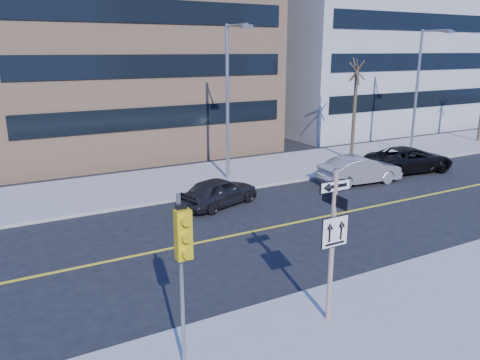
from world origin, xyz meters
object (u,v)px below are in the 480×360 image
streetlight_b (420,84)px  street_tree_west (357,73)px  sign_pole (333,237)px  traffic_signal (183,249)px  parked_car_a (219,192)px  streetlight_a (230,93)px  parked_car_c (409,159)px  parked_car_b (360,170)px

streetlight_b → street_tree_west: (-5.00, 0.54, 0.77)m
sign_pole → traffic_signal: 4.05m
parked_car_a → traffic_signal: bearing=132.1°
sign_pole → streetlight_a: streetlight_a is taller
parked_car_a → parked_car_c: bearing=-106.8°
parked_car_c → street_tree_west: size_ratio=0.83×
street_tree_west → sign_pole: bearing=-133.3°
streetlight_a → traffic_signal: bearing=-120.8°
sign_pole → traffic_signal: (-4.00, -0.15, 0.59)m
parked_car_b → sign_pole: bearing=139.1°
parked_car_b → parked_car_c: 4.39m
parked_car_c → parked_car_b: bearing=104.8°
sign_pole → streetlight_b: bearing=36.4°
parked_car_c → streetlight_b: (3.69, 2.95, 4.02)m
parked_car_a → parked_car_c: parked_car_c is taller
sign_pole → streetlight_a: size_ratio=0.51×
parked_car_a → streetlight_b: size_ratio=0.49×
parked_car_c → street_tree_west: bearing=27.7°
parked_car_b → streetlight_b: streetlight_b is taller
parked_car_c → streetlight_b: 6.21m
streetlight_b → street_tree_west: 5.09m
sign_pole → streetlight_b: size_ratio=0.51×
sign_pole → streetlight_b: 22.48m
streetlight_a → street_tree_west: 9.05m
parked_car_b → streetlight_a: size_ratio=0.56×
streetlight_b → street_tree_west: streetlight_b is taller
parked_car_b → parked_car_c: bearing=-77.8°
sign_pole → parked_car_c: sign_pole is taller
streetlight_a → streetlight_b: size_ratio=1.00×
traffic_signal → parked_car_b: size_ratio=0.89×
traffic_signal → streetlight_b: (22.00, 13.42, 1.73)m
sign_pole → street_tree_west: size_ratio=0.64×
traffic_signal → parked_car_a: size_ratio=1.02×
parked_car_a → street_tree_west: 12.84m
traffic_signal → streetlight_a: streetlight_a is taller
sign_pole → parked_car_a: sign_pole is taller
street_tree_west → streetlight_b: bearing=-6.2°
parked_car_b → street_tree_west: street_tree_west is taller
traffic_signal → parked_car_a: (5.74, 10.14, -2.36)m
traffic_signal → parked_car_b: (13.96, 9.89, -2.29)m
sign_pole → parked_car_c: 17.72m
traffic_signal → streetlight_b: bearing=31.4°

